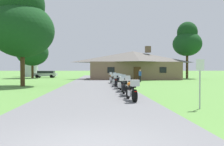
% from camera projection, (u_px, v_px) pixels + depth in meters
% --- Properties ---
extents(ground_plane, '(500.00, 500.00, 0.00)m').
position_uv_depth(ground_plane, '(95.00, 85.00, 24.64)').
color(ground_plane, '#56893D').
extents(asphalt_driveway, '(6.40, 80.00, 0.06)m').
position_uv_depth(asphalt_driveway, '(95.00, 86.00, 22.64)').
color(asphalt_driveway, slate).
rests_on(asphalt_driveway, ground).
extents(motorcycle_orange_nearest_to_camera, '(0.69, 2.08, 1.30)m').
position_uv_depth(motorcycle_orange_nearest_to_camera, '(132.00, 90.00, 12.02)').
color(motorcycle_orange_nearest_to_camera, black).
rests_on(motorcycle_orange_nearest_to_camera, asphalt_driveway).
extents(motorcycle_black_second_in_row, '(0.78, 2.08, 1.30)m').
position_uv_depth(motorcycle_black_second_in_row, '(126.00, 87.00, 14.48)').
color(motorcycle_black_second_in_row, black).
rests_on(motorcycle_black_second_in_row, asphalt_driveway).
extents(motorcycle_white_third_in_row, '(0.73, 2.08, 1.30)m').
position_uv_depth(motorcycle_white_third_in_row, '(122.00, 84.00, 17.12)').
color(motorcycle_white_third_in_row, black).
rests_on(motorcycle_white_third_in_row, asphalt_driveway).
extents(motorcycle_black_fourth_in_row, '(0.73, 2.08, 1.30)m').
position_uv_depth(motorcycle_black_fourth_in_row, '(119.00, 82.00, 19.67)').
color(motorcycle_black_fourth_in_row, black).
rests_on(motorcycle_black_fourth_in_row, asphalt_driveway).
extents(motorcycle_silver_fifth_in_row, '(0.73, 2.08, 1.30)m').
position_uv_depth(motorcycle_silver_fifth_in_row, '(116.00, 81.00, 22.03)').
color(motorcycle_silver_fifth_in_row, black).
rests_on(motorcycle_silver_fifth_in_row, asphalt_driveway).
extents(motorcycle_blue_sixth_in_row, '(0.72, 2.08, 1.30)m').
position_uv_depth(motorcycle_blue_sixth_in_row, '(115.00, 80.00, 24.51)').
color(motorcycle_blue_sixth_in_row, black).
rests_on(motorcycle_blue_sixth_in_row, asphalt_driveway).
extents(motorcycle_orange_farthest_in_row, '(0.83, 2.08, 1.30)m').
position_uv_depth(motorcycle_orange_farthest_in_row, '(112.00, 79.00, 27.20)').
color(motorcycle_orange_farthest_in_row, black).
rests_on(motorcycle_orange_farthest_in_row, asphalt_driveway).
extents(stone_lodge, '(15.52, 8.90, 5.76)m').
position_uv_depth(stone_lodge, '(133.00, 65.00, 39.85)').
color(stone_lodge, brown).
rests_on(stone_lodge, ground).
extents(bystander_blue_shirt_near_lodge, '(0.33, 0.52, 1.67)m').
position_uv_depth(bystander_blue_shirt_near_lodge, '(140.00, 75.00, 30.56)').
color(bystander_blue_shirt_near_lodge, black).
rests_on(bystander_blue_shirt_near_lodge, ground).
extents(metal_signpost_roadside, '(0.36, 0.06, 2.14)m').
position_uv_depth(metal_signpost_roadside, '(200.00, 78.00, 9.82)').
color(metal_signpost_roadside, '#9EA0A5').
rests_on(metal_signpost_roadside, ground).
extents(tree_left_near, '(6.36, 6.36, 10.55)m').
position_uv_depth(tree_left_near, '(22.00, 23.00, 22.99)').
color(tree_left_near, '#422D19').
rests_on(tree_left_near, ground).
extents(tree_left_far, '(6.08, 6.08, 9.71)m').
position_uv_depth(tree_left_far, '(32.00, 49.00, 44.18)').
color(tree_left_far, '#422D19').
rests_on(tree_left_far, ground).
extents(tree_right_of_lodge, '(5.31, 5.31, 10.57)m').
position_uv_depth(tree_right_of_lodge, '(187.00, 41.00, 42.62)').
color(tree_right_of_lodge, '#422D19').
rests_on(tree_right_of_lodge, ground).
extents(metal_silo_distant, '(3.38, 3.38, 6.45)m').
position_uv_depth(metal_silo_distant, '(31.00, 63.00, 53.38)').
color(metal_silo_distant, '#B2B7BC').
rests_on(metal_silo_distant, ground).
extents(parked_silver_suv_far_left, '(4.65, 2.00, 1.40)m').
position_uv_depth(parked_silver_suv_far_left, '(46.00, 74.00, 46.49)').
color(parked_silver_suv_far_left, '#ADAFB7').
rests_on(parked_silver_suv_far_left, ground).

